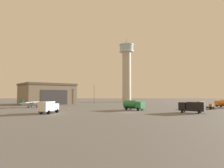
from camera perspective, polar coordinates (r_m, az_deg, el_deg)
ground_plane at (r=55.44m, az=3.92°, el=-8.02°), size 400.00×400.00×0.00m
control_tower at (r=134.34m, az=4.22°, el=4.39°), size 9.92×9.92×42.76m
hangar at (r=106.73m, az=-18.23°, el=-2.70°), size 31.78×31.27×10.35m
airplane_silver at (r=79.96m, az=-22.48°, el=-5.25°), size 8.14×10.38×3.05m
truck_box_white at (r=53.11m, az=-17.82°, el=-6.29°), size 3.87×6.82×3.03m
truck_fuel_tanker_green at (r=61.88m, az=6.17°, el=-5.93°), size 6.60×6.30×3.01m
truck_flatbed_yellow at (r=73.54m, az=24.86°, el=-5.55°), size 5.75×6.31×2.56m
truck_box_black at (r=56.16m, az=22.05°, el=-6.06°), size 6.51×5.63×2.86m
light_post_north at (r=104.99m, az=-5.16°, el=-2.36°), size 0.44×0.44×10.41m
traffic_cone_near_left at (r=57.71m, az=0.95°, el=-7.54°), size 0.36×0.36×0.59m
traffic_cone_near_right at (r=65.06m, az=0.46°, el=-7.02°), size 0.36×0.36×0.63m
traffic_cone_mid_apron at (r=64.28m, az=-12.24°, el=-7.02°), size 0.36×0.36×0.58m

